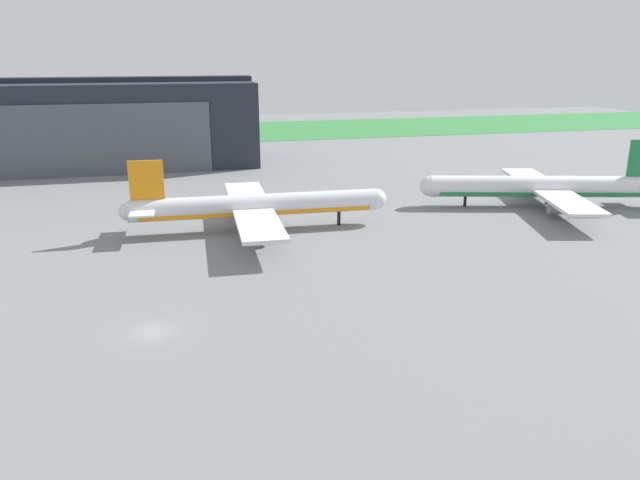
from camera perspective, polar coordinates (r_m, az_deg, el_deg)
The scene contains 5 objects.
ground_plane at distance 64.78m, azimuth -15.41°, elevation -8.29°, with size 440.00×440.00×0.00m, color slate.
grass_field_strip at distance 221.22m, azimuth -15.03°, elevation 9.57°, with size 440.00×56.00×0.08m, color #358140.
maintenance_hangar at distance 162.89m, azimuth -23.95°, elevation 9.78°, with size 97.46×28.66×21.44m.
airliner_far_left at distance 118.53m, azimuth 20.20°, elevation 4.65°, with size 43.27×38.54×12.30m.
airliner_far_right at distance 96.86m, azimuth -6.02°, elevation 3.18°, with size 42.35×37.67×11.73m.
Camera 1 is at (2.66, -58.73, 27.20)m, focal length 34.18 mm.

